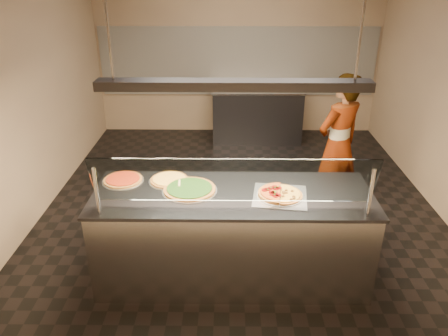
{
  "coord_description": "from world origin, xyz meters",
  "views": [
    {
      "loc": [
        -0.15,
        -4.86,
        2.86
      ],
      "look_at": [
        -0.2,
        -0.92,
        1.02
      ],
      "focal_mm": 35.0,
      "sensor_mm": 36.0,
      "label": 1
    }
  ],
  "objects_px": {
    "half_pizza_pepperoni": "(270,193)",
    "half_pizza_sausage": "(291,194)",
    "prep_table": "(257,114)",
    "sneeze_guard": "(233,181)",
    "worker": "(338,145)",
    "pizza_spatula": "(183,185)",
    "heat_lamp_housing": "(234,85)",
    "pizza_spinach": "(190,189)",
    "serving_counter": "(232,235)",
    "perforated_tray": "(280,196)",
    "pizza_tomato": "(123,179)",
    "pizza_cheese": "(169,179)"
  },
  "relations": [
    {
      "from": "pizza_spinach",
      "to": "half_pizza_sausage",
      "type": "bearing_deg",
      "value": -6.68
    },
    {
      "from": "heat_lamp_housing",
      "to": "half_pizza_pepperoni",
      "type": "bearing_deg",
      "value": -9.73
    },
    {
      "from": "sneeze_guard",
      "to": "worker",
      "type": "xyz_separation_m",
      "value": [
        1.29,
        1.69,
        -0.35
      ]
    },
    {
      "from": "sneeze_guard",
      "to": "pizza_spinach",
      "type": "bearing_deg",
      "value": 136.05
    },
    {
      "from": "pizza_cheese",
      "to": "prep_table",
      "type": "xyz_separation_m",
      "value": [
        1.08,
        3.58,
        -0.48
      ]
    },
    {
      "from": "pizza_spatula",
      "to": "heat_lamp_housing",
      "type": "height_order",
      "value": "heat_lamp_housing"
    },
    {
      "from": "pizza_cheese",
      "to": "worker",
      "type": "relative_size",
      "value": 0.23
    },
    {
      "from": "pizza_spinach",
      "to": "heat_lamp_housing",
      "type": "relative_size",
      "value": 0.23
    },
    {
      "from": "serving_counter",
      "to": "heat_lamp_housing",
      "type": "distance_m",
      "value": 1.48
    },
    {
      "from": "pizza_spatula",
      "to": "prep_table",
      "type": "relative_size",
      "value": 0.15
    },
    {
      "from": "half_pizza_pepperoni",
      "to": "prep_table",
      "type": "distance_m",
      "value": 3.92
    },
    {
      "from": "half_pizza_pepperoni",
      "to": "pizza_spatula",
      "type": "height_order",
      "value": "half_pizza_pepperoni"
    },
    {
      "from": "pizza_tomato",
      "to": "pizza_spatula",
      "type": "bearing_deg",
      "value": -13.97
    },
    {
      "from": "pizza_tomato",
      "to": "sneeze_guard",
      "type": "bearing_deg",
      "value": -28.57
    },
    {
      "from": "half_pizza_pepperoni",
      "to": "half_pizza_sausage",
      "type": "bearing_deg",
      "value": -1.19
    },
    {
      "from": "prep_table",
      "to": "heat_lamp_housing",
      "type": "height_order",
      "value": "heat_lamp_housing"
    },
    {
      "from": "heat_lamp_housing",
      "to": "pizza_tomato",
      "type": "bearing_deg",
      "value": 167.27
    },
    {
      "from": "sneeze_guard",
      "to": "pizza_spinach",
      "type": "distance_m",
      "value": 0.63
    },
    {
      "from": "half_pizza_sausage",
      "to": "pizza_spatula",
      "type": "height_order",
      "value": "half_pizza_sausage"
    },
    {
      "from": "pizza_spinach",
      "to": "prep_table",
      "type": "relative_size",
      "value": 0.33
    },
    {
      "from": "pizza_cheese",
      "to": "pizza_tomato",
      "type": "xyz_separation_m",
      "value": [
        -0.46,
        -0.0,
        0.0
      ]
    },
    {
      "from": "sneeze_guard",
      "to": "pizza_tomato",
      "type": "relative_size",
      "value": 5.87
    },
    {
      "from": "pizza_spatula",
      "to": "heat_lamp_housing",
      "type": "bearing_deg",
      "value": -11.12
    },
    {
      "from": "perforated_tray",
      "to": "half_pizza_pepperoni",
      "type": "bearing_deg",
      "value": 179.8
    },
    {
      "from": "pizza_spinach",
      "to": "pizza_spatula",
      "type": "bearing_deg",
      "value": 145.39
    },
    {
      "from": "serving_counter",
      "to": "sneeze_guard",
      "type": "xyz_separation_m",
      "value": [
        0.0,
        -0.34,
        0.76
      ]
    },
    {
      "from": "half_pizza_sausage",
      "to": "pizza_tomato",
      "type": "height_order",
      "value": "half_pizza_sausage"
    },
    {
      "from": "sneeze_guard",
      "to": "half_pizza_pepperoni",
      "type": "xyz_separation_m",
      "value": [
        0.34,
        0.29,
        -0.26
      ]
    },
    {
      "from": "sneeze_guard",
      "to": "worker",
      "type": "height_order",
      "value": "worker"
    },
    {
      "from": "half_pizza_sausage",
      "to": "prep_table",
      "type": "xyz_separation_m",
      "value": [
        -0.08,
        3.89,
        -0.49
      ]
    },
    {
      "from": "sneeze_guard",
      "to": "pizza_spatula",
      "type": "relative_size",
      "value": 10.16
    },
    {
      "from": "half_pizza_pepperoni",
      "to": "half_pizza_sausage",
      "type": "xyz_separation_m",
      "value": [
        0.19,
        -0.0,
        -0.01
      ]
    },
    {
      "from": "sneeze_guard",
      "to": "pizza_spinach",
      "type": "xyz_separation_m",
      "value": [
        -0.41,
        0.39,
        -0.28
      ]
    },
    {
      "from": "serving_counter",
      "to": "pizza_cheese",
      "type": "bearing_deg",
      "value": 158.45
    },
    {
      "from": "serving_counter",
      "to": "half_pizza_sausage",
      "type": "xyz_separation_m",
      "value": [
        0.53,
        -0.06,
        0.49
      ]
    },
    {
      "from": "perforated_tray",
      "to": "heat_lamp_housing",
      "type": "xyz_separation_m",
      "value": [
        -0.43,
        0.06,
        1.01
      ]
    },
    {
      "from": "pizza_spinach",
      "to": "heat_lamp_housing",
      "type": "distance_m",
      "value": 1.08
    },
    {
      "from": "pizza_cheese",
      "to": "pizza_tomato",
      "type": "relative_size",
      "value": 0.99
    },
    {
      "from": "sneeze_guard",
      "to": "pizza_spatula",
      "type": "bearing_deg",
      "value": 137.19
    },
    {
      "from": "half_pizza_sausage",
      "to": "half_pizza_pepperoni",
      "type": "bearing_deg",
      "value": 178.81
    },
    {
      "from": "prep_table",
      "to": "worker",
      "type": "bearing_deg",
      "value": -71.46
    },
    {
      "from": "pizza_spinach",
      "to": "pizza_cheese",
      "type": "relative_size",
      "value": 1.3
    },
    {
      "from": "perforated_tray",
      "to": "pizza_cheese",
      "type": "bearing_deg",
      "value": 163.93
    },
    {
      "from": "half_pizza_sausage",
      "to": "pizza_spatula",
      "type": "distance_m",
      "value": 1.01
    },
    {
      "from": "pizza_spatula",
      "to": "pizza_tomato",
      "type": "bearing_deg",
      "value": 166.03
    },
    {
      "from": "half_pizza_pepperoni",
      "to": "pizza_spatula",
      "type": "distance_m",
      "value": 0.82
    },
    {
      "from": "prep_table",
      "to": "half_pizza_sausage",
      "type": "bearing_deg",
      "value": -88.88
    },
    {
      "from": "sneeze_guard",
      "to": "prep_table",
      "type": "bearing_deg",
      "value": 83.79
    },
    {
      "from": "pizza_tomato",
      "to": "prep_table",
      "type": "bearing_deg",
      "value": 66.87
    },
    {
      "from": "perforated_tray",
      "to": "sneeze_guard",
      "type": "bearing_deg",
      "value": -146.61
    }
  ]
}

